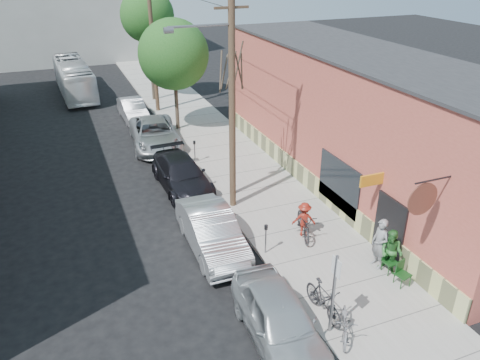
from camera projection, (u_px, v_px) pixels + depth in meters
name	position (u px, v px, depth m)	size (l,w,h in m)	color
ground	(218.00, 282.00, 16.76)	(120.00, 120.00, 0.00)	black
sidewalk	(224.00, 153.00, 27.31)	(4.50, 58.00, 0.15)	#A19D95
cafe_building	(359.00, 122.00, 22.46)	(6.60, 20.20, 6.61)	#B75144
end_cap_building	(64.00, 1.00, 48.43)	(18.00, 8.00, 12.00)	#A5A5A0
sign_post	(334.00, 287.00, 13.70)	(0.07, 0.45, 2.80)	slate
parking_meter_near	(266.00, 234.00, 17.81)	(0.14, 0.14, 1.24)	slate
parking_meter_far	(195.00, 148.00, 25.60)	(0.14, 0.14, 1.24)	slate
utility_pole_near	(231.00, 93.00, 19.25)	(3.57, 0.28, 10.00)	#503A28
utility_pole_far	(152.00, 37.00, 32.09)	(1.80, 0.28, 10.00)	#503A28
tree_bare	(232.00, 142.00, 21.37)	(0.24, 0.24, 5.40)	#44392C
tree_leafy_mid	(174.00, 55.00, 28.78)	(4.37, 4.37, 6.98)	#44392C
tree_leafy_far	(147.00, 16.00, 34.16)	(3.93, 3.93, 8.24)	#44392C
patio_chair_a	(403.00, 274.00, 16.24)	(0.50, 0.50, 0.88)	#0F3812
patio_chair_b	(390.00, 262.00, 16.89)	(0.50, 0.50, 0.88)	#0F3812
patron_grey	(380.00, 244.00, 16.97)	(0.72, 0.47, 1.97)	gray
patron_green	(391.00, 252.00, 16.72)	(0.84, 0.65, 1.72)	#2B6C2C
cyclist	(304.00, 219.00, 18.97)	(0.96, 0.55, 1.49)	maroon
cyclist_bike	(304.00, 223.00, 19.05)	(0.75, 2.16, 1.14)	black
parked_bike_a	(323.00, 300.00, 14.83)	(0.56, 1.97, 1.18)	black
parked_bike_b	(345.00, 324.00, 14.06)	(0.61, 1.75, 0.92)	slate
car_0	(279.00, 319.00, 13.96)	(1.89, 4.71, 1.60)	#BABFC2
car_1	(212.00, 231.00, 18.29)	(1.74, 4.98, 1.64)	silver
car_2	(182.00, 174.00, 23.09)	(2.13, 5.23, 1.52)	black
car_3	(155.00, 134.00, 28.08)	(2.67, 5.78, 1.61)	#A8ACB0
car_4	(133.00, 110.00, 32.64)	(1.51, 4.33, 1.43)	#A8A8B0
bus	(74.00, 78.00, 38.04)	(2.29, 9.78, 2.72)	white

